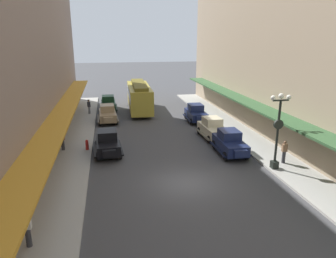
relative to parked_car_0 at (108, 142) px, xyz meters
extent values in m
plane|color=#424244|center=(4.73, -6.21, -0.94)|extent=(200.00, 200.00, 0.00)
cube|color=#A8A59E|center=(-2.77, -6.21, -0.87)|extent=(3.00, 60.00, 0.15)
cube|color=#A8A59E|center=(12.23, -6.21, -0.87)|extent=(3.00, 60.00, 0.15)
cube|color=orange|center=(-3.37, -6.21, 2.06)|extent=(1.80, 54.00, 0.16)
cube|color=#335933|center=(12.83, -6.21, 2.06)|extent=(1.80, 54.00, 0.16)
cube|color=black|center=(0.00, -0.03, -0.20)|extent=(1.89, 3.98, 0.80)
cube|color=black|center=(-0.01, 0.22, 0.55)|extent=(1.52, 1.77, 0.70)
cube|color=#8C9EA8|center=(-0.01, 0.22, 0.55)|extent=(1.45, 1.73, 0.42)
cube|color=black|center=(0.11, -2.16, -0.15)|extent=(0.95, 0.41, 0.52)
cube|color=black|center=(0.95, 0.01, -0.52)|extent=(0.41, 3.52, 0.12)
cube|color=black|center=(-0.95, -0.08, -0.52)|extent=(0.41, 3.52, 0.12)
cylinder|color=black|center=(0.87, -1.36, -0.60)|extent=(0.25, 0.69, 0.68)
cylinder|color=black|center=(-0.74, -1.44, -0.60)|extent=(0.25, 0.69, 0.68)
cylinder|color=black|center=(0.74, 1.37, -0.60)|extent=(0.25, 0.69, 0.68)
cylinder|color=black|center=(-0.87, 1.29, -0.60)|extent=(0.25, 0.69, 0.68)
cube|color=#19234C|center=(9.32, -1.79, -0.20)|extent=(1.79, 3.94, 0.80)
cube|color=#19234C|center=(9.33, -1.54, 0.55)|extent=(1.48, 1.73, 0.70)
cube|color=#8C9EA8|center=(9.33, -1.54, 0.55)|extent=(1.41, 1.70, 0.42)
cube|color=#19234C|center=(9.27, -3.92, -0.15)|extent=(0.94, 0.38, 0.52)
cube|color=black|center=(10.27, -1.82, -0.52)|extent=(0.32, 3.51, 0.12)
cube|color=black|center=(8.37, -1.77, -0.52)|extent=(0.32, 3.51, 0.12)
cylinder|color=black|center=(10.10, -3.18, -0.60)|extent=(0.24, 0.68, 0.68)
cylinder|color=black|center=(8.48, -3.14, -0.60)|extent=(0.24, 0.68, 0.68)
cylinder|color=black|center=(10.16, -0.45, -0.60)|extent=(0.24, 0.68, 0.68)
cylinder|color=black|center=(8.54, -0.41, -0.60)|extent=(0.24, 0.68, 0.68)
cube|color=#193D23|center=(0.17, 15.23, -0.20)|extent=(1.71, 3.91, 0.80)
cube|color=#193D23|center=(0.17, 15.48, 0.55)|extent=(1.45, 1.70, 0.70)
cube|color=#8C9EA8|center=(0.17, 15.48, 0.55)|extent=(1.37, 1.67, 0.42)
cube|color=#193D23|center=(0.18, 13.10, -0.15)|extent=(0.94, 0.36, 0.52)
cube|color=black|center=(1.12, 15.23, -0.52)|extent=(0.25, 3.51, 0.12)
cube|color=black|center=(-0.78, 15.23, -0.52)|extent=(0.25, 3.51, 0.12)
cylinder|color=black|center=(0.99, 13.87, -0.60)|extent=(0.22, 0.68, 0.68)
cylinder|color=black|center=(-0.63, 13.86, -0.60)|extent=(0.22, 0.68, 0.68)
cylinder|color=black|center=(0.98, 16.60, -0.60)|extent=(0.22, 0.68, 0.68)
cylinder|color=black|center=(-0.64, 16.59, -0.60)|extent=(0.22, 0.68, 0.68)
cube|color=beige|center=(9.31, 2.27, -0.20)|extent=(1.86, 3.97, 0.80)
cube|color=beige|center=(9.30, 2.52, 0.55)|extent=(1.51, 1.76, 0.70)
cube|color=#8C9EA8|center=(9.30, 2.52, 0.55)|extent=(1.43, 1.72, 0.42)
cube|color=beige|center=(9.39, 0.14, -0.15)|extent=(0.95, 0.40, 0.52)
cube|color=#6D6856|center=(10.26, 2.31, -0.52)|extent=(0.38, 3.52, 0.12)
cube|color=#6D6856|center=(8.36, 2.23, -0.52)|extent=(0.38, 3.52, 0.12)
cylinder|color=black|center=(10.17, 0.94, -0.60)|extent=(0.25, 0.69, 0.68)
cylinder|color=black|center=(8.56, 0.88, -0.60)|extent=(0.25, 0.69, 0.68)
cylinder|color=black|center=(10.06, 3.67, -0.60)|extent=(0.25, 0.69, 0.68)
cylinder|color=black|center=(8.44, 3.60, -0.60)|extent=(0.25, 0.69, 0.68)
cube|color=#997F5B|center=(0.05, 9.67, -0.20)|extent=(1.83, 3.95, 0.80)
cube|color=#997F5B|center=(0.04, 9.92, 0.55)|extent=(1.50, 1.75, 0.70)
cube|color=#8C9EA8|center=(0.04, 9.92, 0.55)|extent=(1.42, 1.71, 0.42)
cube|color=#997F5B|center=(0.12, 7.54, -0.15)|extent=(0.95, 0.39, 0.52)
cube|color=#4C3F2D|center=(1.00, 9.70, -0.52)|extent=(0.36, 3.52, 0.12)
cube|color=#4C3F2D|center=(-0.90, 9.64, -0.52)|extent=(0.36, 3.52, 0.12)
cylinder|color=black|center=(0.90, 8.34, -0.60)|extent=(0.24, 0.69, 0.68)
cylinder|color=black|center=(-0.71, 8.28, -0.60)|extent=(0.24, 0.69, 0.68)
cylinder|color=black|center=(0.81, 11.06, -0.60)|extent=(0.24, 0.69, 0.68)
cylinder|color=black|center=(-0.80, 11.01, -0.60)|extent=(0.24, 0.69, 0.68)
cube|color=#19234C|center=(9.41, 8.21, -0.20)|extent=(1.76, 3.93, 0.80)
cube|color=#19234C|center=(9.41, 8.46, 0.55)|extent=(1.47, 1.72, 0.70)
cube|color=#8C9EA8|center=(9.41, 8.46, 0.55)|extent=(1.39, 1.69, 0.42)
cube|color=#19234C|center=(9.38, 6.09, -0.15)|extent=(0.94, 0.37, 0.52)
cube|color=black|center=(10.36, 8.20, -0.52)|extent=(0.29, 3.51, 0.12)
cube|color=black|center=(8.46, 8.23, -0.52)|extent=(0.29, 3.51, 0.12)
cylinder|color=black|center=(10.19, 6.84, -0.60)|extent=(0.23, 0.68, 0.68)
cylinder|color=black|center=(8.58, 6.86, -0.60)|extent=(0.23, 0.68, 0.68)
cylinder|color=black|center=(10.24, 9.57, -0.60)|extent=(0.23, 0.68, 0.68)
cylinder|color=black|center=(8.62, 9.59, -0.60)|extent=(0.23, 0.68, 0.68)
cube|color=gold|center=(3.93, 14.26, 0.81)|extent=(2.77, 9.67, 2.70)
cube|color=brown|center=(3.93, 14.26, 2.34)|extent=(1.74, 8.68, 0.36)
cube|color=#8C9EA8|center=(3.93, 14.26, 1.28)|extent=(2.77, 8.90, 0.95)
cube|color=black|center=(3.85, 11.38, -0.74)|extent=(2.03, 1.26, 0.40)
cube|color=black|center=(4.01, 17.14, -0.74)|extent=(2.03, 1.26, 0.40)
cube|color=black|center=(11.13, -5.37, -0.54)|extent=(0.44, 0.44, 0.50)
cylinder|color=black|center=(11.13, -5.37, 1.81)|extent=(0.16, 0.16, 4.20)
cube|color=black|center=(11.13, -5.37, 3.91)|extent=(1.10, 0.10, 0.10)
sphere|color=white|center=(10.58, -5.37, 4.09)|extent=(0.32, 0.32, 0.32)
sphere|color=white|center=(11.68, -5.37, 4.09)|extent=(0.32, 0.32, 0.32)
sphere|color=white|center=(11.13, -5.37, 4.19)|extent=(0.36, 0.36, 0.36)
cylinder|color=black|center=(11.13, -5.37, 2.31)|extent=(0.64, 0.18, 0.64)
cylinder|color=silver|center=(11.13, -5.27, 2.31)|extent=(0.56, 0.02, 0.56)
cylinder|color=#B21E19|center=(-1.62, 0.82, -0.44)|extent=(0.24, 0.24, 0.70)
sphere|color=#B21E19|center=(-1.62, 0.82, -0.07)|extent=(0.20, 0.20, 0.20)
cylinder|color=#2D2D33|center=(-3.38, -11.12, -0.37)|extent=(0.24, 0.24, 0.85)
cube|color=white|center=(-3.38, -11.12, 0.34)|extent=(0.36, 0.22, 0.56)
sphere|color=tan|center=(-3.38, -11.12, 0.74)|extent=(0.22, 0.22, 0.22)
cylinder|color=black|center=(-3.38, -11.12, 0.86)|extent=(0.28, 0.28, 0.04)
cylinder|color=#2D2D33|center=(-3.48, 1.11, -0.37)|extent=(0.24, 0.24, 0.85)
cube|color=maroon|center=(-3.48, 1.11, 0.34)|extent=(0.36, 0.22, 0.56)
sphere|color=beige|center=(-3.48, 1.11, 0.74)|extent=(0.22, 0.22, 0.22)
cylinder|color=black|center=(-3.48, 1.11, 0.86)|extent=(0.28, 0.28, 0.04)
cylinder|color=#2D2D33|center=(12.24, -4.63, -0.37)|extent=(0.24, 0.24, 0.85)
cube|color=#8C6647|center=(12.24, -4.63, 0.34)|extent=(0.36, 0.22, 0.56)
sphere|color=brown|center=(12.24, -4.63, 0.74)|extent=(0.22, 0.22, 0.22)
cylinder|color=#2D2D33|center=(-3.78, 2.00, -0.37)|extent=(0.24, 0.24, 0.85)
cube|color=#26262D|center=(-3.78, 2.00, 0.34)|extent=(0.36, 0.22, 0.56)
sphere|color=tan|center=(-3.78, 2.00, 0.74)|extent=(0.22, 0.22, 0.22)
cylinder|color=black|center=(-3.78, 2.00, 0.86)|extent=(0.28, 0.28, 0.04)
cylinder|color=slate|center=(-2.04, 13.29, -0.37)|extent=(0.24, 0.24, 0.85)
cube|color=#26262D|center=(-2.04, 13.29, 0.34)|extent=(0.36, 0.22, 0.56)
sphere|color=brown|center=(-2.04, 13.29, 0.74)|extent=(0.22, 0.22, 0.22)
cylinder|color=black|center=(-2.04, 13.29, 0.86)|extent=(0.28, 0.28, 0.04)
camera|label=1|loc=(0.29, -23.55, 7.79)|focal=33.65mm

